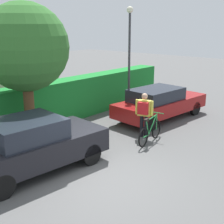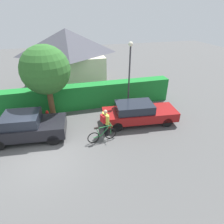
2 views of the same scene
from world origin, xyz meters
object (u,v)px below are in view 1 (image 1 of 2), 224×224
street_lamp (129,47)px  fire_hydrant (31,135)px  bicycle (150,132)px  person_rider (144,111)px  tree_kerbside (25,48)px  parked_car_far (160,103)px  parked_car_near (33,144)px

street_lamp → fire_hydrant: (-5.33, -0.05, -2.55)m
bicycle → person_rider: person_rider is taller
fire_hydrant → tree_kerbside: bearing=53.0°
street_lamp → tree_kerbside: tree_kerbside is taller
bicycle → parked_car_far: bearing=26.1°
parked_car_near → fire_hydrant: parked_car_near is taller
fire_hydrant → parked_car_far: bearing=-15.5°
parked_car_near → tree_kerbside: size_ratio=0.88×
parked_car_far → fire_hydrant: size_ratio=5.75×
parked_car_near → person_rider: 4.23m
bicycle → street_lamp: bearing=49.4°
person_rider → street_lamp: size_ratio=0.35×
parked_car_far → tree_kerbside: (-5.15, 1.93, 2.49)m
parked_car_near → tree_kerbside: 3.35m
bicycle → tree_kerbside: (-2.61, 3.17, 2.82)m
bicycle → person_rider: 0.81m
parked_car_far → person_rider: size_ratio=2.89×
parked_car_far → street_lamp: street_lamp is taller
parked_car_near → fire_hydrant: bearing=57.5°
bicycle → fire_hydrant: 4.02m
bicycle → tree_kerbside: tree_kerbside is taller
parked_car_far → street_lamp: 2.74m
street_lamp → tree_kerbside: 5.04m
person_rider → tree_kerbside: (-2.88, 2.70, 2.23)m
street_lamp → fire_hydrant: bearing=-179.5°
person_rider → fire_hydrant: 3.97m
parked_car_near → tree_kerbside: tree_kerbside is taller
parked_car_far → tree_kerbside: 6.03m
bicycle → parked_car_near: bearing=162.3°
parked_car_far → tree_kerbside: tree_kerbside is taller
parked_car_near → tree_kerbside: bearing=56.5°
parked_car_near → bicycle: size_ratio=2.50×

